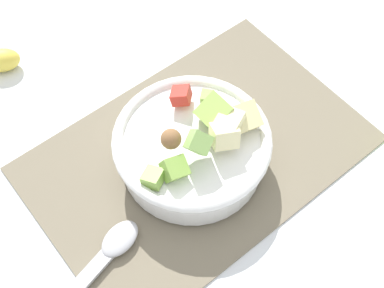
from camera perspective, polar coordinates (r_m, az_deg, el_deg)
ground_plane at (r=0.74m, az=0.62°, el=-1.07°), size 2.40×2.40×0.00m
placemat at (r=0.74m, az=0.62°, el=-0.95°), size 0.46×0.31×0.01m
salad_bowl at (r=0.70m, az=0.15°, el=-0.28°), size 0.21×0.21×0.11m
serving_spoon at (r=0.67m, az=-9.96°, el=-12.46°), size 0.19×0.07×0.01m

